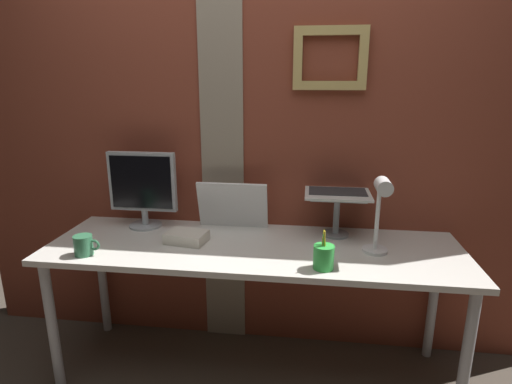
{
  "coord_description": "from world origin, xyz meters",
  "views": [
    {
      "loc": [
        0.29,
        -1.83,
        1.55
      ],
      "look_at": [
        0.03,
        0.18,
        0.98
      ],
      "focal_mm": 29.02,
      "sensor_mm": 36.0,
      "label": 1
    }
  ],
  "objects_px": {
    "monitor": "(143,186)",
    "laptop": "(337,180)",
    "whiteboard_panel": "(233,205)",
    "desk_lamp": "(380,208)",
    "coffee_mug": "(84,245)",
    "pen_cup": "(324,257)"
  },
  "relations": [
    {
      "from": "whiteboard_panel",
      "to": "desk_lamp",
      "type": "height_order",
      "value": "desk_lamp"
    },
    {
      "from": "whiteboard_panel",
      "to": "desk_lamp",
      "type": "bearing_deg",
      "value": -21.13
    },
    {
      "from": "laptop",
      "to": "pen_cup",
      "type": "bearing_deg",
      "value": -98.74
    },
    {
      "from": "monitor",
      "to": "pen_cup",
      "type": "relative_size",
      "value": 2.37
    },
    {
      "from": "whiteboard_panel",
      "to": "coffee_mug",
      "type": "height_order",
      "value": "whiteboard_panel"
    },
    {
      "from": "whiteboard_panel",
      "to": "coffee_mug",
      "type": "relative_size",
      "value": 3.06
    },
    {
      "from": "laptop",
      "to": "whiteboard_panel",
      "type": "bearing_deg",
      "value": -176.02
    },
    {
      "from": "desk_lamp",
      "to": "coffee_mug",
      "type": "xyz_separation_m",
      "value": [
        -1.37,
        -0.16,
        -0.19
      ]
    },
    {
      "from": "monitor",
      "to": "laptop",
      "type": "relative_size",
      "value": 1.26
    },
    {
      "from": "pen_cup",
      "to": "desk_lamp",
      "type": "bearing_deg",
      "value": 33.01
    },
    {
      "from": "whiteboard_panel",
      "to": "desk_lamp",
      "type": "distance_m",
      "value": 0.8
    },
    {
      "from": "laptop",
      "to": "desk_lamp",
      "type": "height_order",
      "value": "laptop"
    },
    {
      "from": "laptop",
      "to": "coffee_mug",
      "type": "distance_m",
      "value": 1.31
    },
    {
      "from": "pen_cup",
      "to": "laptop",
      "type": "bearing_deg",
      "value": 81.26
    },
    {
      "from": "whiteboard_panel",
      "to": "pen_cup",
      "type": "distance_m",
      "value": 0.67
    },
    {
      "from": "laptop",
      "to": "desk_lamp",
      "type": "distance_m",
      "value": 0.37
    },
    {
      "from": "laptop",
      "to": "desk_lamp",
      "type": "relative_size",
      "value": 0.87
    },
    {
      "from": "pen_cup",
      "to": "coffee_mug",
      "type": "xyz_separation_m",
      "value": [
        -1.12,
        -0.0,
        -0.01
      ]
    },
    {
      "from": "monitor",
      "to": "desk_lamp",
      "type": "height_order",
      "value": "monitor"
    },
    {
      "from": "whiteboard_panel",
      "to": "pen_cup",
      "type": "relative_size",
      "value": 2.16
    },
    {
      "from": "pen_cup",
      "to": "coffee_mug",
      "type": "relative_size",
      "value": 1.42
    },
    {
      "from": "monitor",
      "to": "whiteboard_panel",
      "type": "xyz_separation_m",
      "value": [
        0.5,
        0.04,
        -0.1
      ]
    }
  ]
}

